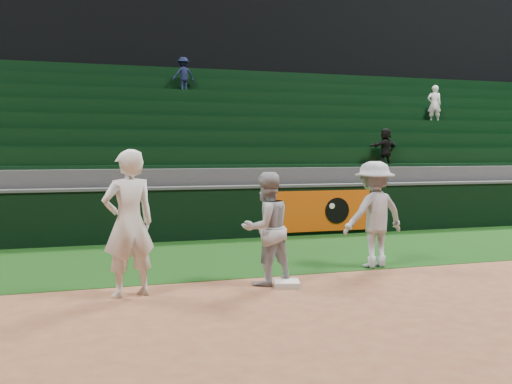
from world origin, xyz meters
TOP-DOWN VIEW (x-y plane):
  - ground at (0.00, 0.00)m, footprint 70.00×70.00m
  - foul_grass at (0.00, 3.00)m, footprint 36.00×4.20m
  - upper_deck at (0.00, 17.45)m, footprint 40.00×12.00m
  - first_base at (0.31, 0.21)m, footprint 0.47×0.47m
  - first_baseman at (-2.03, 0.33)m, footprint 0.87×0.69m
  - baserunner at (0.05, 0.45)m, footprint 1.00×0.88m
  - base_coach at (2.28, 1.12)m, footprint 1.31×0.88m
  - field_wall at (0.03, 5.20)m, footprint 36.00×0.45m
  - stadium_seating at (-0.00, 8.97)m, footprint 36.00×5.95m

SIDE VIEW (x-z plane):
  - ground at x=0.00m, z-range 0.00..0.00m
  - foul_grass at x=0.00m, z-range 0.00..0.01m
  - first_base at x=0.31m, z-range 0.00..0.09m
  - field_wall at x=0.03m, z-range 0.01..1.26m
  - baserunner at x=0.05m, z-range 0.00..1.74m
  - base_coach at x=2.28m, z-range 0.01..1.88m
  - first_baseman at x=-2.03m, z-range 0.00..2.08m
  - stadium_seating at x=0.00m, z-range -0.81..4.21m
  - upper_deck at x=0.00m, z-range 0.00..12.00m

